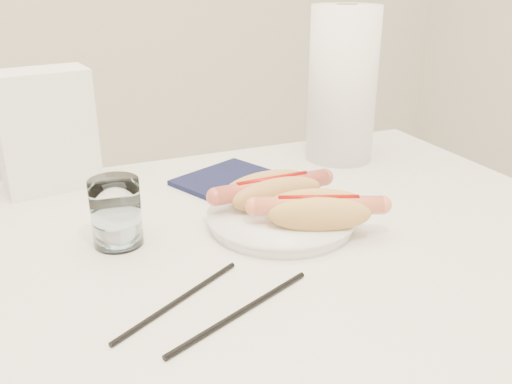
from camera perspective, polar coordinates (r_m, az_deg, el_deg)
name	(u,v)px	position (r m, az deg, el deg)	size (l,w,h in m)	color
table	(211,290)	(0.79, -4.62, -9.96)	(1.20, 0.80, 0.75)	white
plate	(281,220)	(0.83, 2.62, -2.88)	(0.21, 0.21, 0.02)	white
hotdog_left	(272,191)	(0.85, 1.69, 0.08)	(0.19, 0.08, 0.05)	tan
hotdog_right	(318,211)	(0.79, 6.40, -1.91)	(0.18, 0.12, 0.05)	tan
water_glass	(116,213)	(0.79, -14.17, -2.05)	(0.07, 0.07, 0.10)	white
chopstick_near	(179,300)	(0.66, -7.94, -10.94)	(0.01, 0.01, 0.20)	black
chopstick_far	(241,312)	(0.64, -1.53, -12.17)	(0.01, 0.01, 0.22)	black
napkin_box	(46,131)	(1.01, -20.75, 5.92)	(0.15, 0.09, 0.20)	white
navy_napkin	(234,182)	(0.99, -2.26, 1.03)	(0.17, 0.17, 0.01)	#101434
paper_towel_roll	(342,85)	(1.10, 8.87, 10.79)	(0.13, 0.13, 0.29)	white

